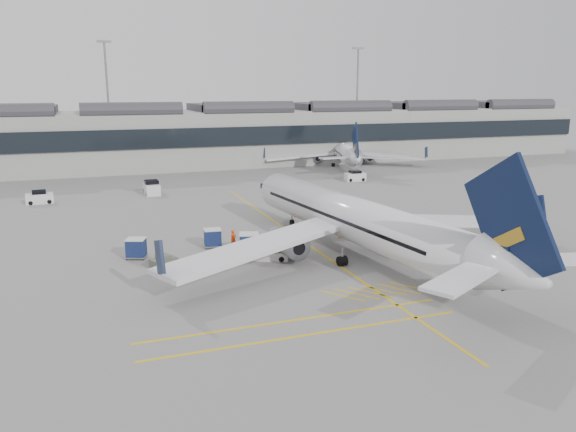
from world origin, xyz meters
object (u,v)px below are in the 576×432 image
object	(u,v)px
ramp_agent_a	(233,239)
pushback_tug	(164,263)
airliner_main	(357,221)
ramp_agent_b	(253,240)
belt_loader	(264,252)
baggage_cart_a	(249,243)

from	to	relation	value
ramp_agent_a	pushback_tug	size ratio (longest dim) A/B	0.73
airliner_main	ramp_agent_b	distance (m)	10.45
airliner_main	ramp_agent_a	distance (m)	12.42
airliner_main	ramp_agent_b	world-z (taller)	airliner_main
ramp_agent_a	pushback_tug	bearing A→B (deg)	-176.08
airliner_main	ramp_agent_a	world-z (taller)	airliner_main
airliner_main	belt_loader	bearing A→B (deg)	160.31
ramp_agent_b	baggage_cart_a	bearing A→B (deg)	55.17
ramp_agent_a	ramp_agent_b	distance (m)	2.02
ramp_agent_a	pushback_tug	distance (m)	8.52
airliner_main	baggage_cart_a	distance (m)	10.47
ramp_agent_a	pushback_tug	world-z (taller)	ramp_agent_a
airliner_main	pushback_tug	world-z (taller)	airliner_main
airliner_main	belt_loader	distance (m)	9.21
pushback_tug	ramp_agent_a	bearing A→B (deg)	7.41
airliner_main	pushback_tug	distance (m)	18.09
baggage_cart_a	pushback_tug	size ratio (longest dim) A/B	0.90
belt_loader	baggage_cart_a	xyz separation A→B (m)	(-0.83, 2.05, 0.46)
airliner_main	belt_loader	size ratio (longest dim) A/B	8.12
pushback_tug	baggage_cart_a	bearing A→B (deg)	-10.12
ramp_agent_b	pushback_tug	xyz separation A→B (m)	(-9.18, -3.16, -0.40)
ramp_agent_a	ramp_agent_b	world-z (taller)	ramp_agent_b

